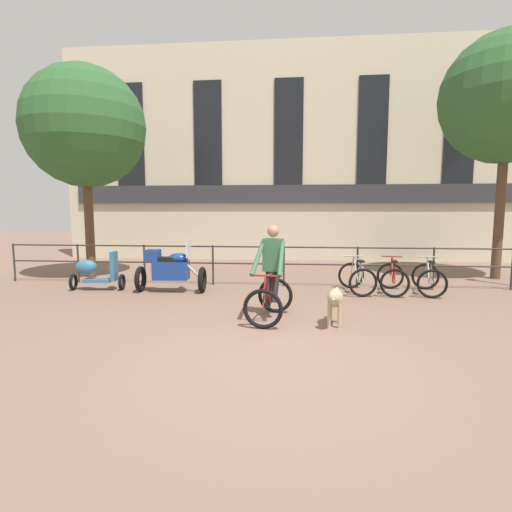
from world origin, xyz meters
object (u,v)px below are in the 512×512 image
object	(u,v)px
parked_motorcycle	(170,269)
parked_bicycle_mid_left	(392,278)
parked_bicycle_near_lamp	(357,278)
parked_bicycle_mid_right	(429,279)
cyclist_with_bike	(271,277)
dog	(335,299)
parked_scooter	(95,272)

from	to	relation	value
parked_motorcycle	parked_bicycle_mid_left	world-z (taller)	parked_motorcycle
parked_bicycle_near_lamp	parked_bicycle_mid_right	distance (m)	1.67
parked_bicycle_mid_right	cyclist_with_bike	bearing A→B (deg)	44.73
dog	parked_bicycle_near_lamp	distance (m)	3.04
parked_bicycle_mid_right	parked_scooter	bearing A→B (deg)	12.08
parked_motorcycle	parked_bicycle_mid_right	xyz separation A→B (m)	(6.14, 0.38, -0.20)
cyclist_with_bike	parked_scooter	size ratio (longest dim) A/B	1.29
parked_bicycle_mid_right	dog	bearing A→B (deg)	59.50
dog	parked_bicycle_mid_right	xyz separation A→B (m)	(2.48, 2.93, -0.11)
parked_bicycle_near_lamp	parked_bicycle_mid_left	bearing A→B (deg)	173.28
parked_bicycle_near_lamp	parked_bicycle_mid_right	world-z (taller)	same
parked_bicycle_mid_right	parked_scooter	size ratio (longest dim) A/B	0.92
parked_bicycle_mid_left	parked_scooter	xyz separation A→B (m)	(-7.23, -0.33, 0.10)
cyclist_with_bike	parked_motorcycle	distance (m)	3.33
dog	parked_bicycle_mid_left	bearing A→B (deg)	70.38
dog	parked_bicycle_mid_right	size ratio (longest dim) A/B	0.75
cyclist_with_bike	dog	world-z (taller)	cyclist_with_bike
dog	parked_scooter	distance (m)	6.16
parked_motorcycle	parked_bicycle_mid_left	distance (m)	5.32
parked_bicycle_near_lamp	parked_scooter	world-z (taller)	parked_scooter
parked_bicycle_mid_right	parked_scooter	distance (m)	8.07
parked_scooter	dog	bearing A→B (deg)	-121.09
cyclist_with_bike	parked_bicycle_near_lamp	xyz separation A→B (m)	(1.92, 2.51, -0.41)
parked_motorcycle	parked_bicycle_mid_left	bearing A→B (deg)	-87.81
parked_bicycle_near_lamp	parked_motorcycle	bearing A→B (deg)	-1.82
parked_scooter	parked_bicycle_mid_left	bearing A→B (deg)	-93.53
parked_motorcycle	cyclist_with_bike	bearing A→B (deg)	-131.73
parked_bicycle_near_lamp	parked_bicycle_mid_right	size ratio (longest dim) A/B	0.98
parked_bicycle_near_lamp	parked_bicycle_mid_left	world-z (taller)	same
dog	parked_scooter	xyz separation A→B (m)	(-5.58, 2.59, -0.01)
dog	parked_scooter	size ratio (longest dim) A/B	0.68
dog	parked_motorcycle	world-z (taller)	parked_motorcycle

